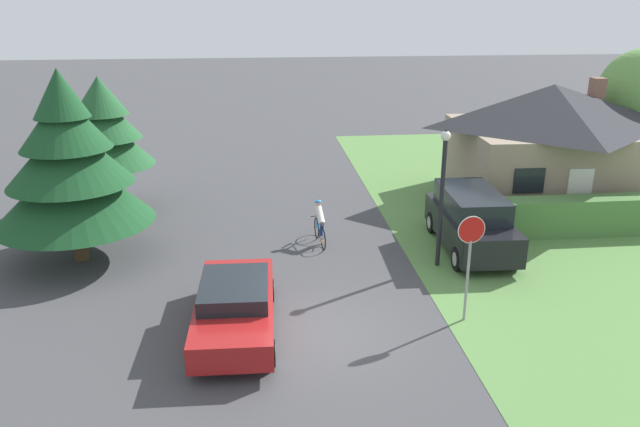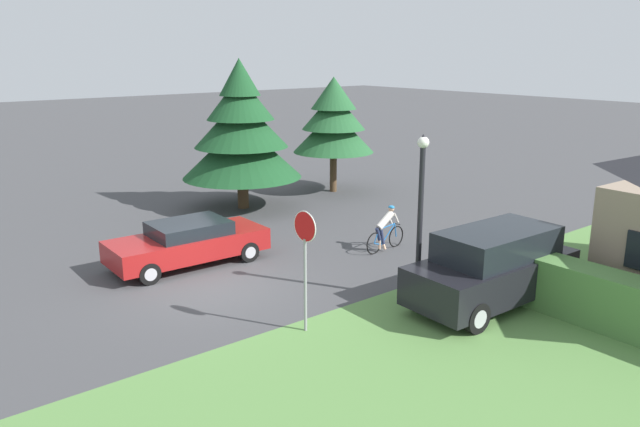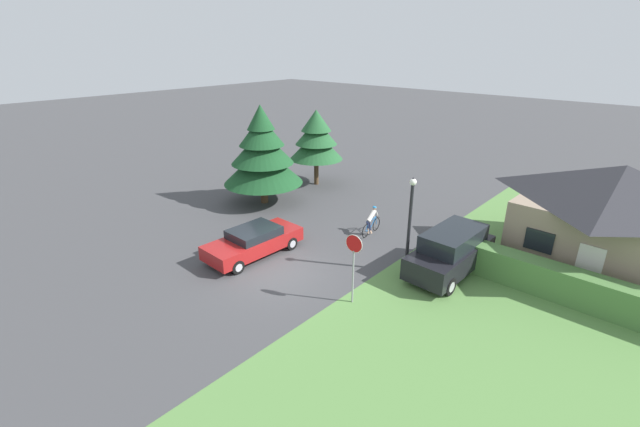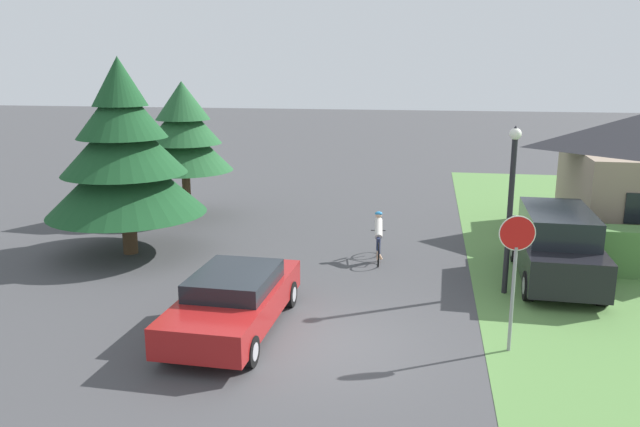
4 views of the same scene
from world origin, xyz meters
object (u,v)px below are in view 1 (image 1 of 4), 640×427
parked_suv_right (471,220)px  stop_sign (470,248)px  cyclist (320,223)px  street_lamp (442,186)px  conifer_tall_far (103,128)px  sedan_left_lane (235,306)px  conifer_tall_near (69,165)px  cottage_house (548,140)px

parked_suv_right → stop_sign: 4.95m
cyclist → street_lamp: 4.40m
conifer_tall_far → sedan_left_lane: bearing=-63.1°
parked_suv_right → street_lamp: 2.40m
stop_sign → conifer_tall_near: conifer_tall_near is taller
sedan_left_lane → conifer_tall_far: (-4.91, 9.66, 2.50)m
parked_suv_right → conifer_tall_near: (-12.27, 0.42, 2.06)m
conifer_tall_near → sedan_left_lane: bearing=-45.3°
street_lamp → cottage_house: bearing=45.1°
cottage_house → cyclist: size_ratio=4.19×
stop_sign → sedan_left_lane: bearing=-5.0°
sedan_left_lane → stop_sign: (5.73, -0.06, 1.29)m
parked_suv_right → street_lamp: (-1.40, -1.19, 1.55)m
stop_sign → cyclist: bearing=-65.3°
sedan_left_lane → stop_sign: 5.88m
parked_suv_right → conifer_tall_near: 12.45m
sedan_left_lane → cyclist: (2.65, 5.48, 0.01)m
sedan_left_lane → cyclist: 6.09m
cyclist → stop_sign: bearing=-156.5°
conifer_tall_near → stop_sign: bearing=-25.1°
parked_suv_right → stop_sign: bearing=161.5°
cyclist → street_lamp: size_ratio=0.42×
sedan_left_lane → conifer_tall_near: (-4.87, 4.91, 2.36)m
sedan_left_lane → parked_suv_right: size_ratio=0.99×
conifer_tall_near → conifer_tall_far: (-0.04, 4.75, 0.14)m
cottage_house → conifer_tall_far: (-17.03, 0.22, 0.82)m
parked_suv_right → stop_sign: stop_sign is taller
cyclist → parked_suv_right: bearing=-107.3°
stop_sign → street_lamp: (0.28, 3.37, 0.55)m
street_lamp → sedan_left_lane: bearing=-151.2°
conifer_tall_far → cottage_house: bearing=-0.7°
conifer_tall_near → conifer_tall_far: bearing=90.5°
stop_sign → conifer_tall_near: bearing=-29.5°
cyclist → conifer_tall_near: 7.89m
sedan_left_lane → conifer_tall_far: size_ratio=0.92×
parked_suv_right → conifer_tall_near: bearing=89.7°
conifer_tall_near → conifer_tall_far: 4.75m
cottage_house → street_lamp: size_ratio=1.77×
cottage_house → stop_sign: (-6.39, -9.50, -0.39)m
cottage_house → street_lamp: (-6.11, -6.13, 0.17)m
sedan_left_lane → stop_sign: bearing=-89.1°
sedan_left_lane → parked_suv_right: (7.41, 4.50, 0.29)m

